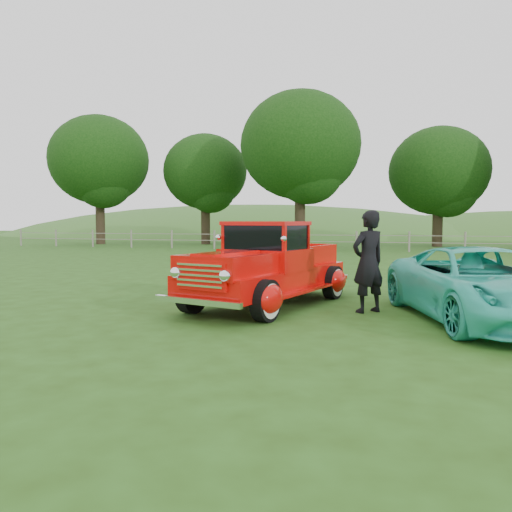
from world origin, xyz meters
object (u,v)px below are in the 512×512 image
(tree_near_east, at_px, (439,171))
(red_pickup, at_px, (267,268))
(tree_near_west, at_px, (300,146))
(teal_sedan, at_px, (481,285))
(tree_mid_west, at_px, (205,172))
(man, at_px, (368,262))
(tree_far_west, at_px, (99,160))

(tree_near_east, bearing_deg, red_pickup, -100.97)
(tree_near_west, distance_m, teal_sedan, 25.58)
(tree_mid_west, height_order, teal_sedan, tree_mid_west)
(tree_near_west, bearing_deg, tree_mid_west, 159.44)
(tree_mid_west, relative_size, man, 4.23)
(man, bearing_deg, tree_mid_west, -105.16)
(tree_far_west, height_order, tree_near_west, tree_near_west)
(tree_far_west, bearing_deg, tree_near_east, 6.84)
(man, bearing_deg, teal_sedan, 125.99)
(red_pickup, bearing_deg, teal_sedan, 6.54)
(tree_mid_west, height_order, man, tree_mid_west)
(tree_near_west, distance_m, tree_near_east, 9.97)
(tree_mid_west, distance_m, teal_sedan, 31.32)
(tree_far_west, bearing_deg, tree_near_west, -3.58)
(tree_mid_west, bearing_deg, red_pickup, -65.60)
(tree_near_east, height_order, red_pickup, tree_near_east)
(tree_near_east, bearing_deg, man, -96.58)
(tree_near_west, height_order, red_pickup, tree_near_west)
(tree_near_east, height_order, man, tree_near_east)
(teal_sedan, relative_size, man, 2.38)
(tree_mid_west, height_order, red_pickup, tree_mid_west)
(tree_mid_west, bearing_deg, teal_sedan, -59.19)
(tree_mid_west, distance_m, man, 29.97)
(tree_far_west, distance_m, tree_mid_west, 8.30)
(tree_near_west, bearing_deg, teal_sedan, -71.59)
(red_pickup, xyz_separation_m, man, (2.09, -0.22, 0.20))
(tree_mid_west, bearing_deg, tree_near_west, -20.56)
(tree_far_west, xyz_separation_m, teal_sedan, (23.84, -24.57, -5.83))
(red_pickup, relative_size, man, 2.64)
(tree_mid_west, distance_m, tree_near_west, 8.63)
(red_pickup, bearing_deg, tree_near_east, 94.06)
(tree_mid_west, distance_m, tree_near_east, 17.03)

